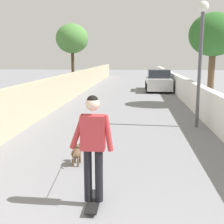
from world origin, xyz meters
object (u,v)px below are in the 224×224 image
Objects in this scene: lamp_post at (201,43)px; car_near at (158,81)px; skateboard at (94,201)px; tree_left_mid at (72,39)px; tree_right_near at (214,35)px; dog at (77,153)px; person_skateboarder at (93,140)px.

lamp_post is 11.24m from car_near.
skateboard is at bearing 172.57° from car_near.
tree_left_mid reaches higher than lamp_post.
tree_right_near is 1.07× the size of lamp_post.
tree_right_near is 1.12× the size of car_near.
car_near is (14.89, -2.84, 0.44)m from dog.
dog is at bearing 20.52° from skateboard.
tree_right_near is 2.19× the size of dog.
car_near is at bearing 3.12° from lamp_post.
lamp_post is at bearing 161.57° from tree_right_near.
dog is at bearing 138.48° from lamp_post.
car_near is at bearing -86.01° from tree_left_mid.
tree_right_near reaches higher than dog.
lamp_post is 2.40× the size of person_skateboarder.
tree_right_near is at bearing -30.41° from dog.
tree_right_near is at bearing -18.43° from lamp_post.
lamp_post is at bearing -26.10° from person_skateboarder.
car_near is (6.43, 2.12, -2.73)m from tree_right_near.
lamp_post is at bearing -176.88° from car_near.
person_skateboarder is at bearing 153.90° from lamp_post.
lamp_post reaches higher than person_skateboarder.
tree_left_mid is 12.59m from lamp_post.
tree_right_near is 11.35m from person_skateboarder.
dog is (-8.46, 4.97, -3.16)m from tree_right_near.
skateboard is (-10.24, 4.30, -3.37)m from tree_right_near.
tree_right_near is 0.95× the size of tree_left_mid.
skateboard is 0.20× the size of car_near.
car_near reaches higher than skateboard.
dog is (1.78, 0.67, -0.84)m from person_skateboarder.
tree_left_mid is 5.91× the size of skateboard.
lamp_post is 5.25× the size of skateboard.
skateboard is 0.39× the size of dog.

